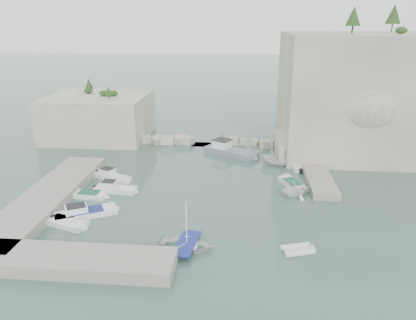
# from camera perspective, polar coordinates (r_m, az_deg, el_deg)

# --- Properties ---
(ground) EXTENTS (400.00, 400.00, 0.00)m
(ground) POSITION_cam_1_polar(r_m,az_deg,el_deg) (43.92, -0.70, -6.27)
(ground) COLOR #3F5E54
(ground) RESTS_ON ground
(cliff_east) EXTENTS (26.00, 22.00, 17.00)m
(cliff_east) POSITION_cam_1_polar(r_m,az_deg,el_deg) (66.07, 21.96, 8.79)
(cliff_east) COLOR beige
(cliff_east) RESTS_ON ground
(cliff_terrace) EXTENTS (8.00, 10.00, 2.50)m
(cliff_terrace) POSITION_cam_1_polar(r_m,az_deg,el_deg) (60.75, 13.35, 1.79)
(cliff_terrace) COLOR beige
(cliff_terrace) RESTS_ON ground
(outcrop_west) EXTENTS (16.00, 14.00, 7.00)m
(outcrop_west) POSITION_cam_1_polar(r_m,az_deg,el_deg) (70.49, -15.07, 5.93)
(outcrop_west) COLOR beige
(outcrop_west) RESTS_ON ground
(quay_west) EXTENTS (5.00, 24.00, 1.10)m
(quay_west) POSITION_cam_1_polar(r_m,az_deg,el_deg) (47.52, -21.77, -4.96)
(quay_west) COLOR #9E9689
(quay_west) RESTS_ON ground
(quay_south) EXTENTS (18.00, 4.00, 1.10)m
(quay_south) POSITION_cam_1_polar(r_m,az_deg,el_deg) (35.50, -19.62, -13.17)
(quay_south) COLOR #9E9689
(quay_south) RESTS_ON ground
(ledge_east) EXTENTS (3.00, 16.00, 0.80)m
(ledge_east) POSITION_cam_1_polar(r_m,az_deg,el_deg) (53.63, 14.92, -1.64)
(ledge_east) COLOR #9E9689
(ledge_east) RESTS_ON ground
(breakwater) EXTENTS (28.00, 3.00, 1.40)m
(breakwater) POSITION_cam_1_polar(r_m,az_deg,el_deg) (64.28, 0.38, 2.77)
(breakwater) COLOR beige
(breakwater) RESTS_ON ground
(motorboat_a) EXTENTS (5.79, 4.09, 1.40)m
(motorboat_a) POSITION_cam_1_polar(r_m,az_deg,el_deg) (52.02, -13.32, -2.63)
(motorboat_a) COLOR silver
(motorboat_a) RESTS_ON ground
(motorboat_b) EXTENTS (5.39, 2.05, 1.40)m
(motorboat_b) POSITION_cam_1_polar(r_m,az_deg,el_deg) (48.25, -12.86, -4.36)
(motorboat_b) COLOR silver
(motorboat_b) RESTS_ON ground
(motorboat_c) EXTENTS (4.53, 1.89, 0.70)m
(motorboat_c) POSITION_cam_1_polar(r_m,az_deg,el_deg) (47.60, -16.34, -5.01)
(motorboat_c) COLOR white
(motorboat_c) RESTS_ON ground
(motorboat_d) EXTENTS (6.82, 4.91, 1.40)m
(motorboat_d) POSITION_cam_1_polar(r_m,az_deg,el_deg) (43.38, -16.73, -7.49)
(motorboat_d) COLOR white
(motorboat_d) RESTS_ON ground
(motorboat_e) EXTENTS (4.71, 3.04, 0.70)m
(motorboat_e) POSITION_cam_1_polar(r_m,az_deg,el_deg) (41.99, -19.11, -8.70)
(motorboat_e) COLOR white
(motorboat_e) RESTS_ON ground
(rowboat) EXTENTS (5.30, 4.12, 1.01)m
(rowboat) POSITION_cam_1_polar(r_m,az_deg,el_deg) (36.20, -3.00, -12.29)
(rowboat) COLOR white
(rowboat) RESTS_ON ground
(inflatable_dinghy) EXTENTS (3.24, 2.24, 0.44)m
(inflatable_dinghy) POSITION_cam_1_polar(r_m,az_deg,el_deg) (36.52, 12.46, -12.46)
(inflatable_dinghy) COLOR silver
(inflatable_dinghy) RESTS_ON ground
(tender_east_a) EXTENTS (4.57, 4.29, 1.93)m
(tender_east_a) POSITION_cam_1_polar(r_m,az_deg,el_deg) (47.04, 12.06, -4.93)
(tender_east_a) COLOR white
(tender_east_a) RESTS_ON ground
(tender_east_b) EXTENTS (3.50, 5.21, 0.70)m
(tender_east_b) POSITION_cam_1_polar(r_m,az_deg,el_deg) (49.62, 11.73, -3.60)
(tender_east_b) COLOR silver
(tender_east_b) RESTS_ON ground
(tender_east_c) EXTENTS (2.20, 4.46, 0.70)m
(tender_east_c) POSITION_cam_1_polar(r_m,az_deg,el_deg) (55.67, 12.23, -1.09)
(tender_east_c) COLOR silver
(tender_east_c) RESTS_ON ground
(tender_east_d) EXTENTS (4.67, 2.98, 1.69)m
(tender_east_d) POSITION_cam_1_polar(r_m,az_deg,el_deg) (56.03, 9.64, -0.78)
(tender_east_d) COLOR silver
(tender_east_d) RESTS_ON ground
(work_boat) EXTENTS (8.96, 6.84, 2.20)m
(work_boat) POSITION_cam_1_polar(r_m,az_deg,el_deg) (59.72, 3.25, 0.73)
(work_boat) COLOR slate
(work_boat) RESTS_ON ground
(rowboat_mast) EXTENTS (0.10, 0.10, 4.20)m
(rowboat_mast) POSITION_cam_1_polar(r_m,az_deg,el_deg) (34.91, -3.07, -8.64)
(rowboat_mast) COLOR white
(rowboat_mast) RESTS_ON rowboat
(vegetation) EXTENTS (53.48, 13.88, 13.40)m
(vegetation) POSITION_cam_1_polar(r_m,az_deg,el_deg) (65.32, 18.14, 17.47)
(vegetation) COLOR #1E4219
(vegetation) RESTS_ON ground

